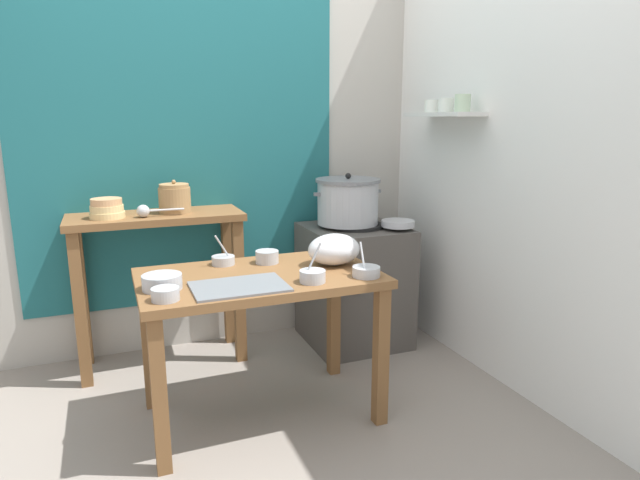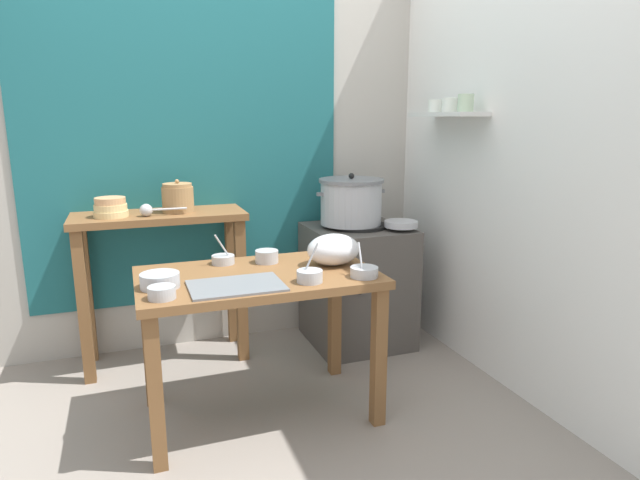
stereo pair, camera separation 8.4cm
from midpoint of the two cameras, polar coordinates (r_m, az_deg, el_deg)
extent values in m
plane|color=gray|center=(2.77, -5.84, -18.26)|extent=(9.00, 9.00, 0.00)
cube|color=#B2ADA3|center=(3.48, -9.26, 10.50)|extent=(4.40, 0.10, 2.60)
cube|color=#1E6066|center=(3.38, -13.33, 11.12)|extent=(1.90, 0.02, 2.10)
cube|color=white|center=(3.19, 18.16, 9.86)|extent=(0.10, 3.20, 2.60)
cube|color=silver|center=(3.26, 14.01, 12.80)|extent=(0.20, 0.56, 0.02)
cylinder|color=#B7D1AD|center=(3.11, 15.96, 13.80)|extent=(0.09, 0.09, 0.09)
cylinder|color=silver|center=(3.24, 14.33, 13.70)|extent=(0.09, 0.09, 0.08)
cylinder|color=silver|center=(3.37, 12.85, 13.68)|extent=(0.08, 0.08, 0.07)
cube|color=brown|center=(2.53, -5.68, -3.98)|extent=(1.10, 0.66, 0.04)
cube|color=brown|center=(2.34, -16.05, -15.42)|extent=(0.06, 0.06, 0.68)
cube|color=brown|center=(2.58, 7.19, -12.24)|extent=(0.06, 0.06, 0.68)
cube|color=brown|center=(2.85, -16.91, -10.24)|extent=(0.06, 0.06, 0.68)
cube|color=brown|center=(3.05, 2.35, -8.13)|extent=(0.06, 0.06, 0.68)
cube|color=brown|center=(3.20, -15.98, 2.41)|extent=(0.96, 0.40, 0.04)
cube|color=brown|center=(3.16, -23.09, -6.68)|extent=(0.06, 0.06, 0.86)
cube|color=brown|center=(3.22, -7.60, -5.40)|extent=(0.06, 0.06, 0.86)
cube|color=brown|center=(3.45, -22.87, -5.08)|extent=(0.06, 0.06, 0.86)
cube|color=brown|center=(3.50, -8.67, -3.94)|extent=(0.06, 0.06, 0.86)
cube|color=#4C4742|center=(3.48, 4.63, -4.78)|extent=(0.60, 0.60, 0.76)
cylinder|color=black|center=(3.39, 4.75, 1.52)|extent=(0.36, 0.36, 0.02)
cylinder|color=black|center=(3.15, 4.97, -5.36)|extent=(0.04, 0.02, 0.04)
cylinder|color=#B7BABF|center=(3.36, 4.03, 3.91)|extent=(0.38, 0.38, 0.26)
cylinder|color=slate|center=(3.34, 4.07, 6.32)|extent=(0.40, 0.40, 0.02)
sphere|color=black|center=(3.34, 4.07, 6.80)|extent=(0.04, 0.04, 0.04)
cube|color=slate|center=(3.27, 0.71, 4.87)|extent=(0.04, 0.02, 0.02)
cube|color=slate|center=(3.44, 7.22, 5.16)|extent=(0.04, 0.02, 0.02)
cylinder|color=#A37A4C|center=(3.19, -14.11, 4.19)|extent=(0.18, 0.18, 0.15)
cylinder|color=#A37A4C|center=(3.18, -14.19, 5.66)|extent=(0.16, 0.16, 0.02)
sphere|color=#A37A4C|center=(3.18, -14.21, 6.06)|extent=(0.02, 0.02, 0.02)
cylinder|color=#E5C684|center=(3.15, -20.57, 2.62)|extent=(0.18, 0.18, 0.03)
cylinder|color=#E5C684|center=(3.14, -20.62, 3.25)|extent=(0.17, 0.17, 0.04)
cylinder|color=tan|center=(3.14, -20.67, 3.91)|extent=(0.16, 0.16, 0.04)
sphere|color=#B7BABF|center=(3.10, -17.23, 3.04)|extent=(0.07, 0.07, 0.07)
cylinder|color=#B7BABF|center=(3.10, -14.89, 3.20)|extent=(0.18, 0.02, 0.01)
cube|color=slate|center=(2.34, -7.88, -4.83)|extent=(0.40, 0.28, 0.01)
ellipsoid|color=white|center=(2.64, 2.33, -1.02)|extent=(0.26, 0.21, 0.15)
cylinder|color=#B7BABF|center=(3.32, 9.31, 1.69)|extent=(0.20, 0.20, 0.04)
cylinder|color=#B7BABF|center=(2.71, -9.37, -2.06)|extent=(0.11, 0.11, 0.04)
cylinder|color=#337238|center=(2.71, -9.38, -1.74)|extent=(0.10, 0.10, 0.01)
cylinder|color=#B7BABF|center=(2.68, -9.27, -0.93)|extent=(0.10, 0.04, 0.16)
cylinder|color=#B7BABF|center=(2.70, -4.78, -1.75)|extent=(0.12, 0.12, 0.06)
cylinder|color=#337238|center=(2.70, -4.79, -1.23)|extent=(0.10, 0.10, 0.01)
cylinder|color=#B7BABF|center=(2.39, -15.66, -4.16)|extent=(0.17, 0.17, 0.06)
cylinder|color=beige|center=(2.38, -15.69, -3.56)|extent=(0.14, 0.14, 0.01)
cylinder|color=#B7BABF|center=(2.47, 5.68, -3.39)|extent=(0.13, 0.13, 0.05)
cylinder|color=#BFB28C|center=(2.46, 5.69, -3.01)|extent=(0.11, 0.11, 0.01)
cylinder|color=#B7BABF|center=(2.45, 5.35, -2.17)|extent=(0.02, 0.10, 0.15)
cylinder|color=#B7BABF|center=(2.38, -0.09, -3.86)|extent=(0.12, 0.12, 0.05)
cylinder|color=#337238|center=(2.37, -0.09, -3.37)|extent=(0.10, 0.10, 0.01)
cylinder|color=#B7BABF|center=(2.37, -0.14, -2.35)|extent=(0.08, 0.03, 0.17)
cylinder|color=#B7BABF|center=(2.24, -15.41, -5.40)|extent=(0.11, 0.11, 0.05)
cylinder|color=maroon|center=(2.24, -15.44, -4.91)|extent=(0.09, 0.09, 0.01)
camera|label=1|loc=(0.04, -89.13, 0.20)|focal=30.17mm
camera|label=2|loc=(0.04, 90.87, -0.20)|focal=30.17mm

